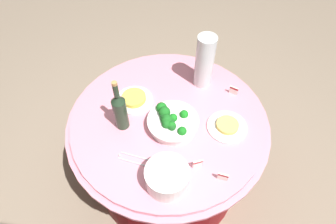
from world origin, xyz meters
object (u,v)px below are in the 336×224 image
label_placard_front (198,163)px  label_placard_rear (234,90)px  wine_bottle (120,110)px  serving_tongs (133,159)px  broccoli_bowl (172,122)px  label_placard_mid (223,177)px  food_plate_noodles (227,126)px  plate_stack (167,177)px  decorative_fruit_vase (204,64)px  food_plate_fried_egg (134,99)px

label_placard_front → label_placard_rear: (-0.20, -0.51, 0.00)m
label_placard_rear → wine_bottle: bearing=25.0°
serving_tongs → broccoli_bowl: bearing=-129.5°
serving_tongs → label_placard_mid: size_ratio=3.04×
food_plate_noodles → label_placard_mid: size_ratio=4.00×
plate_stack → decorative_fruit_vase: bearing=-103.0°
broccoli_bowl → wine_bottle: (0.27, 0.01, 0.09)m
wine_bottle → serving_tongs: wine_bottle is taller
wine_bottle → food_plate_fried_egg: bearing=-100.6°
decorative_fruit_vase → serving_tongs: bearing=59.3°
plate_stack → serving_tongs: size_ratio=1.25×
plate_stack → label_placard_mid: bearing=-172.1°
broccoli_bowl → serving_tongs: (0.18, 0.22, -0.04)m
label_placard_front → label_placard_mid: same height
food_plate_fried_egg → label_placard_mid: 0.68m
decorative_fruit_vase → serving_tongs: (0.34, 0.58, -0.14)m
label_placard_front → wine_bottle: bearing=-27.9°
label_placard_front → decorative_fruit_vase: bearing=-91.5°
wine_bottle → food_plate_noodles: (-0.57, -0.03, -0.12)m
decorative_fruit_vase → food_plate_noodles: size_ratio=1.55×
broccoli_bowl → food_plate_fried_egg: (0.24, -0.17, -0.03)m
serving_tongs → food_plate_fried_egg: food_plate_fried_egg is taller
plate_stack → label_placard_front: size_ratio=3.82×
wine_bottle → serving_tongs: bearing=113.2°
decorative_fruit_vase → serving_tongs: decorative_fruit_vase is taller
broccoli_bowl → food_plate_fried_egg: 0.29m
serving_tongs → label_placard_front: 0.33m
label_placard_front → food_plate_noodles: bearing=-122.0°
wine_bottle → decorative_fruit_vase: decorative_fruit_vase is taller
broccoli_bowl → serving_tongs: bearing=50.5°
food_plate_noodles → plate_stack: bearing=49.3°
wine_bottle → food_plate_fried_egg: (-0.03, -0.18, -0.11)m
broccoli_bowl → food_plate_fried_egg: bearing=-35.3°
broccoli_bowl → label_placard_rear: broccoli_bowl is taller
broccoli_bowl → wine_bottle: 0.28m
food_plate_fried_egg → broccoli_bowl: bearing=144.7°
label_placard_front → label_placard_mid: 0.14m
wine_bottle → food_plate_noodles: size_ratio=1.53×
food_plate_fried_egg → label_placard_rear: label_placard_rear is taller
decorative_fruit_vase → label_placard_mid: bearing=99.2°
wine_bottle → label_placard_rear: (-0.62, -0.29, -0.10)m
broccoli_bowl → label_placard_rear: size_ratio=5.09×
broccoli_bowl → label_placard_front: size_ratio=5.09×
decorative_fruit_vase → label_placard_front: 0.60m
wine_bottle → label_placard_rear: wine_bottle is taller
food_plate_fried_egg → plate_stack: bearing=115.8°
plate_stack → food_plate_fried_egg: (0.24, -0.50, -0.04)m
wine_bottle → label_placard_rear: bearing=-155.0°
wine_bottle → label_placard_mid: size_ratio=6.11×
wine_bottle → food_plate_fried_egg: size_ratio=1.53×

